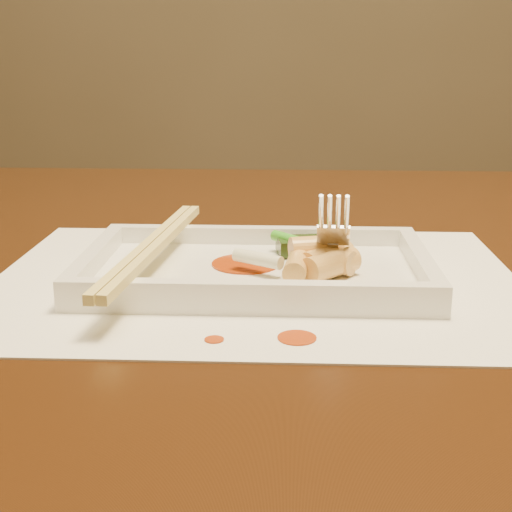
{
  "coord_description": "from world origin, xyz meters",
  "views": [
    {
      "loc": [
        -0.01,
        -0.58,
        0.92
      ],
      "look_at": [
        -0.03,
        -0.06,
        0.77
      ],
      "focal_mm": 50.0,
      "sensor_mm": 36.0,
      "label": 1
    }
  ],
  "objects_px": {
    "table": "(293,367)",
    "plate_base": "(256,274)",
    "fork": "(350,169)",
    "placemat": "(256,280)",
    "chopstick_a": "(148,245)"
  },
  "relations": [
    {
      "from": "table",
      "to": "plate_base",
      "type": "bearing_deg",
      "value": -116.15
    },
    {
      "from": "plate_base",
      "to": "fork",
      "type": "bearing_deg",
      "value": 14.42
    },
    {
      "from": "plate_base",
      "to": "fork",
      "type": "height_order",
      "value": "fork"
    },
    {
      "from": "placemat",
      "to": "plate_base",
      "type": "bearing_deg",
      "value": -45.0
    },
    {
      "from": "fork",
      "to": "table",
      "type": "bearing_deg",
      "value": 132.2
    },
    {
      "from": "table",
      "to": "plate_base",
      "type": "xyz_separation_m",
      "value": [
        -0.03,
        -0.06,
        0.11
      ]
    },
    {
      "from": "placemat",
      "to": "plate_base",
      "type": "distance_m",
      "value": 0.0
    },
    {
      "from": "table",
      "to": "placemat",
      "type": "relative_size",
      "value": 3.5
    },
    {
      "from": "table",
      "to": "plate_base",
      "type": "relative_size",
      "value": 5.38
    },
    {
      "from": "chopstick_a",
      "to": "fork",
      "type": "height_order",
      "value": "fork"
    },
    {
      "from": "placemat",
      "to": "fork",
      "type": "distance_m",
      "value": 0.11
    },
    {
      "from": "chopstick_a",
      "to": "fork",
      "type": "bearing_deg",
      "value": 6.75
    },
    {
      "from": "plate_base",
      "to": "chopstick_a",
      "type": "distance_m",
      "value": 0.08
    },
    {
      "from": "plate_base",
      "to": "table",
      "type": "bearing_deg",
      "value": 63.85
    },
    {
      "from": "table",
      "to": "plate_base",
      "type": "height_order",
      "value": "plate_base"
    }
  ]
}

